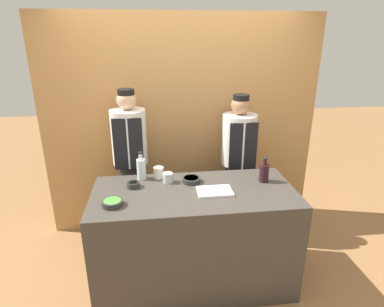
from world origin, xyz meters
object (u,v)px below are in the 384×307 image
(sauce_bowl_green, at_px, (112,203))
(bottle_clear, at_px, (141,168))
(chef_left, at_px, (131,164))
(cup_cream, at_px, (159,173))
(sauce_bowl_orange, at_px, (133,184))
(sauce_bowl_red, at_px, (191,179))
(cup_steel, at_px, (168,178))
(cutting_board, at_px, (215,191))
(bottle_wine, at_px, (264,172))
(chef_right, at_px, (238,163))

(sauce_bowl_green, distance_m, bottle_clear, 0.53)
(bottle_clear, height_order, chef_left, chef_left)
(cup_cream, bearing_deg, sauce_bowl_green, -127.94)
(sauce_bowl_green, relative_size, bottle_clear, 0.62)
(sauce_bowl_orange, xyz_separation_m, chef_left, (-0.05, 0.58, -0.04))
(sauce_bowl_red, relative_size, cup_steel, 1.81)
(cup_steel, bearing_deg, sauce_bowl_orange, -168.01)
(sauce_bowl_orange, relative_size, cup_steel, 1.25)
(sauce_bowl_red, xyz_separation_m, cutting_board, (0.17, -0.23, -0.02))
(bottle_wine, height_order, chef_right, chef_right)
(bottle_clear, bearing_deg, cup_cream, -0.25)
(chef_right, bearing_deg, bottle_wine, -83.01)
(sauce_bowl_orange, xyz_separation_m, cutting_board, (0.68, -0.18, -0.02))
(cup_steel, height_order, chef_left, chef_left)
(chef_left, bearing_deg, bottle_wine, -26.55)
(bottle_clear, distance_m, cup_steel, 0.26)
(cup_cream, bearing_deg, bottle_clear, 179.75)
(bottle_clear, xyz_separation_m, cup_cream, (0.16, -0.00, -0.05))
(sauce_bowl_green, distance_m, chef_left, 0.89)
(bottle_clear, relative_size, bottle_wine, 1.15)
(sauce_bowl_green, relative_size, cup_cream, 1.56)
(bottle_clear, distance_m, bottle_wine, 1.11)
(sauce_bowl_orange, height_order, cutting_board, sauce_bowl_orange)
(cutting_board, relative_size, cup_cream, 2.81)
(bottle_wine, height_order, cup_steel, bottle_wine)
(cup_cream, height_order, chef_right, chef_right)
(sauce_bowl_orange, height_order, chef_left, chef_left)
(sauce_bowl_red, xyz_separation_m, chef_left, (-0.56, 0.54, -0.04))
(sauce_bowl_green, height_order, cup_cream, cup_cream)
(bottle_wine, bearing_deg, cup_steel, 174.19)
(cutting_board, relative_size, bottle_clear, 1.12)
(sauce_bowl_orange, relative_size, cutting_board, 0.38)
(sauce_bowl_orange, bearing_deg, cutting_board, -15.07)
(sauce_bowl_red, distance_m, cup_cream, 0.31)
(bottle_clear, distance_m, chef_right, 1.11)
(cup_cream, relative_size, cup_steel, 1.15)
(bottle_clear, bearing_deg, sauce_bowl_green, -114.27)
(cutting_board, height_order, bottle_clear, bottle_clear)
(bottle_clear, bearing_deg, sauce_bowl_orange, -111.70)
(bottle_clear, xyz_separation_m, cup_steel, (0.23, -0.11, -0.06))
(sauce_bowl_orange, relative_size, bottle_wine, 0.50)
(sauce_bowl_green, bearing_deg, sauce_bowl_orange, 64.31)
(chef_right, bearing_deg, sauce_bowl_red, -136.75)
(bottle_clear, bearing_deg, chef_right, 22.07)
(bottle_wine, bearing_deg, cutting_board, -161.45)
(chef_left, bearing_deg, sauce_bowl_green, -95.84)
(cup_steel, relative_size, chef_left, 0.05)
(cutting_board, distance_m, chef_left, 1.06)
(sauce_bowl_red, height_order, chef_right, chef_right)
(chef_right, bearing_deg, cutting_board, -117.77)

